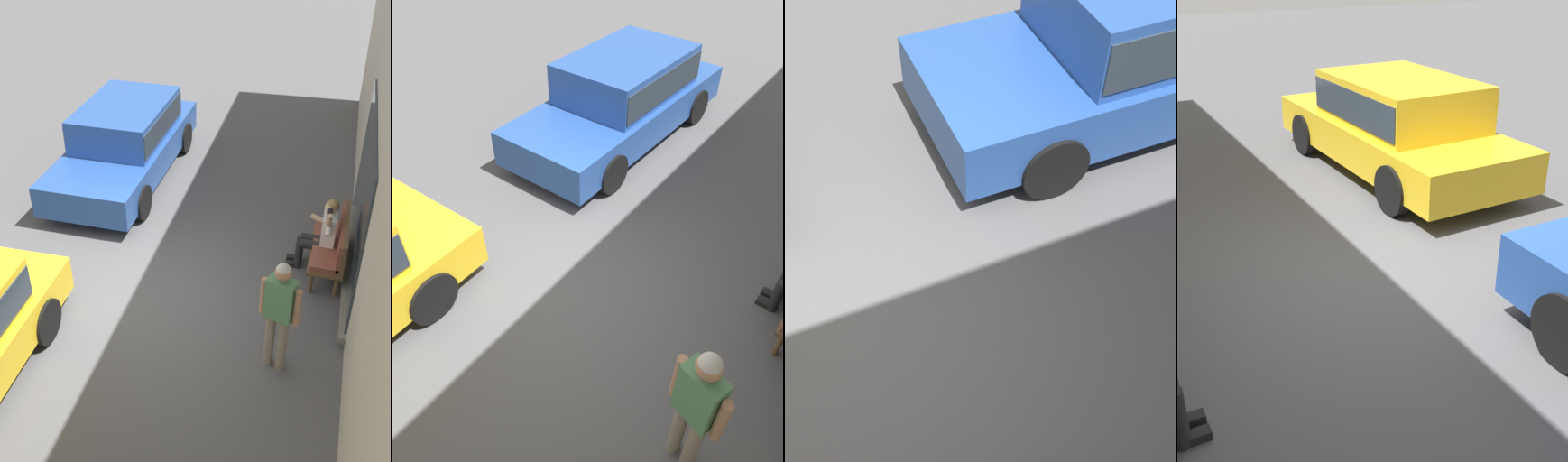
% 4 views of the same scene
% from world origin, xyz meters
% --- Properties ---
extents(ground_plane, '(60.00, 60.00, 0.00)m').
position_xyz_m(ground_plane, '(0.00, 0.00, 0.00)').
color(ground_plane, '#4C4C4F').
extents(parked_car_near, '(4.61, 1.95, 1.55)m').
position_xyz_m(parked_car_near, '(-3.61, -1.47, 0.84)').
color(parked_car_near, '#23478E').
rests_on(parked_car_near, ground_plane).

